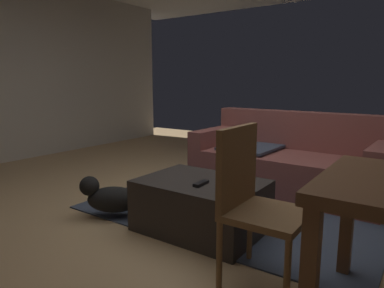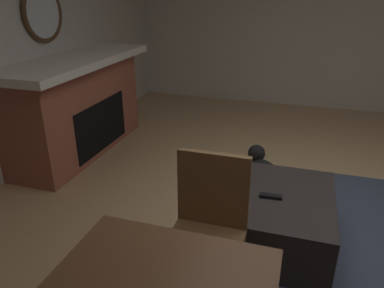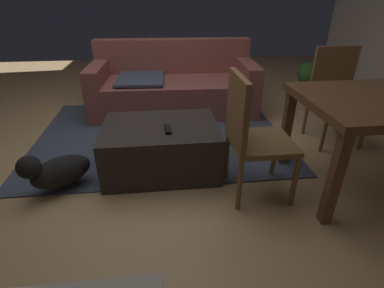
% 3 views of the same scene
% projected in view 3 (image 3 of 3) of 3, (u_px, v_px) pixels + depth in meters
% --- Properties ---
extents(floor, '(8.72, 8.72, 0.00)m').
position_uv_depth(floor, '(148.00, 150.00, 2.90)').
color(floor, tan).
extents(area_rug, '(2.60, 2.00, 0.01)m').
position_uv_depth(area_rug, '(161.00, 134.00, 3.23)').
color(area_rug, '#3D475B').
rests_on(area_rug, ground).
extents(couch, '(2.05, 0.98, 0.85)m').
position_uv_depth(couch, '(173.00, 87.00, 3.77)').
color(couch, '#8C4C47').
rests_on(couch, ground).
extents(ottoman_coffee_table, '(0.96, 0.69, 0.41)m').
position_uv_depth(ottoman_coffee_table, '(161.00, 148.00, 2.52)').
color(ottoman_coffee_table, '#2D2826').
rests_on(ottoman_coffee_table, ground).
extents(tv_remote, '(0.06, 0.16, 0.02)m').
position_uv_depth(tv_remote, '(168.00, 129.00, 2.34)').
color(tv_remote, black).
rests_on(tv_remote, ottoman_coffee_table).
extents(dining_chair_north, '(0.45, 0.45, 0.93)m').
position_uv_depth(dining_chair_north, '(336.00, 90.00, 2.92)').
color(dining_chair_north, brown).
rests_on(dining_chair_north, ground).
extents(dining_chair_west, '(0.44, 0.44, 0.93)m').
position_uv_depth(dining_chair_west, '(251.00, 131.00, 2.07)').
color(dining_chair_west, brown).
rests_on(dining_chair_west, ground).
extents(potted_plant, '(0.28, 0.28, 0.46)m').
position_uv_depth(potted_plant, '(306.00, 76.00, 4.42)').
color(potted_plant, '#474C51').
rests_on(potted_plant, ground).
extents(small_dog, '(0.51, 0.45, 0.32)m').
position_uv_depth(small_dog, '(56.00, 171.00, 2.24)').
color(small_dog, black).
rests_on(small_dog, ground).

